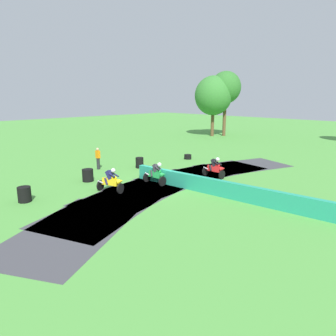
# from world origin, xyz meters

# --- Properties ---
(ground_plane) EXTENTS (120.00, 120.00, 0.00)m
(ground_plane) POSITION_xyz_m (0.00, 0.00, 0.00)
(ground_plane) COLOR #4C933D
(track_asphalt) EXTENTS (7.89, 23.30, 0.01)m
(track_asphalt) POSITION_xyz_m (0.79, 0.07, 0.00)
(track_asphalt) COLOR #3D3D42
(track_asphalt) RESTS_ON ground
(safety_barrier) EXTENTS (13.39, 1.43, 0.90)m
(safety_barrier) POSITION_xyz_m (4.78, 0.40, 0.45)
(safety_barrier) COLOR #239375
(safety_barrier) RESTS_ON ground
(motorcycle_lead_red) EXTENTS (1.69, 0.79, 1.43)m
(motorcycle_lead_red) POSITION_xyz_m (1.53, 3.48, 0.65)
(motorcycle_lead_red) COLOR black
(motorcycle_lead_red) RESTS_ON ground
(motorcycle_chase_green) EXTENTS (1.68, 0.88, 1.42)m
(motorcycle_chase_green) POSITION_xyz_m (-0.17, -0.37, 0.63)
(motorcycle_chase_green) COLOR black
(motorcycle_chase_green) RESTS_ON ground
(motorcycle_trailing_yellow) EXTENTS (1.68, 1.12, 1.43)m
(motorcycle_trailing_yellow) POSITION_xyz_m (-0.74, -3.35, 0.66)
(motorcycle_trailing_yellow) COLOR black
(motorcycle_trailing_yellow) RESTS_ON ground
(tire_stack_near) EXTENTS (0.63, 0.63, 0.40)m
(tire_stack_near) POSITION_xyz_m (-3.86, 6.88, 0.20)
(tire_stack_near) COLOR black
(tire_stack_near) RESTS_ON ground
(tire_stack_mid_a) EXTENTS (0.60, 0.60, 0.80)m
(tire_stack_mid_a) POSITION_xyz_m (-4.29, 1.75, 0.40)
(tire_stack_mid_a) COLOR black
(tire_stack_mid_a) RESTS_ON ground
(tire_stack_mid_b) EXTENTS (0.70, 0.70, 0.80)m
(tire_stack_mid_b) POSITION_xyz_m (-3.72, -3.10, 0.40)
(tire_stack_mid_b) COLOR black
(tire_stack_mid_b) RESTS_ON ground
(tire_stack_far) EXTENTS (0.67, 0.67, 0.80)m
(tire_stack_far) POSITION_xyz_m (-2.57, -7.55, 0.40)
(tire_stack_far) COLOR black
(tire_stack_far) RESTS_ON ground
(track_marshal) EXTENTS (0.34, 0.24, 1.63)m
(track_marshal) POSITION_xyz_m (-6.12, -0.74, 0.82)
(track_marshal) COLOR #232328
(track_marshal) RESTS_ON ground
(tree_far_left) EXTENTS (4.04, 4.04, 8.58)m
(tree_far_left) POSITION_xyz_m (-10.96, 22.61, 6.41)
(tree_far_left) COLOR brown
(tree_far_left) RESTS_ON ground
(tree_mid_rise) EXTENTS (4.94, 4.94, 7.99)m
(tree_mid_rise) POSITION_xyz_m (-11.95, 21.26, 5.38)
(tree_mid_rise) COLOR brown
(tree_mid_rise) RESTS_ON ground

